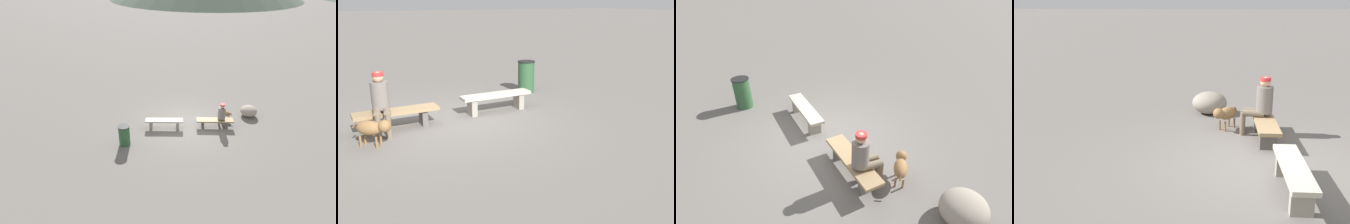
% 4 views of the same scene
% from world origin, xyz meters
% --- Properties ---
extents(ground, '(210.00, 210.00, 0.06)m').
position_xyz_m(ground, '(0.00, 0.00, -0.03)').
color(ground, slate).
extents(bench_left, '(1.85, 0.44, 0.48)m').
position_xyz_m(bench_left, '(-1.11, -0.33, 0.34)').
color(bench_left, gray).
rests_on(bench_left, ground).
extents(bench_right, '(1.83, 0.49, 0.44)m').
position_xyz_m(bench_right, '(1.39, -0.27, 0.33)').
color(bench_right, '#605B56').
rests_on(bench_right, ground).
extents(seated_person, '(0.42, 0.69, 1.30)m').
position_xyz_m(seated_person, '(1.72, -0.20, 0.75)').
color(seated_person, slate).
rests_on(seated_person, ground).
extents(dog, '(0.66, 0.62, 0.56)m').
position_xyz_m(dog, '(2.04, 0.53, 0.38)').
color(dog, olive).
rests_on(dog, ground).
extents(boulder, '(0.95, 0.99, 0.57)m').
position_xyz_m(boulder, '(3.41, 0.87, 0.29)').
color(boulder, gray).
rests_on(boulder, ground).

